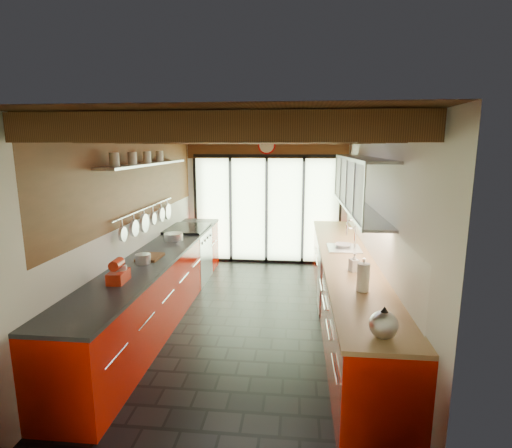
# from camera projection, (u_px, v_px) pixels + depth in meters

# --- Properties ---
(ground) EXTENTS (5.50, 5.50, 0.00)m
(ground) POSITION_uv_depth(u_px,v_px,m) (251.00, 318.00, 5.53)
(ground) COLOR black
(ground) RESTS_ON ground
(room_shell) EXTENTS (5.50, 5.50, 5.50)m
(room_shell) POSITION_uv_depth(u_px,v_px,m) (251.00, 200.00, 5.21)
(room_shell) COLOR silver
(room_shell) RESTS_ON ground
(ceiling_beams) EXTENTS (3.14, 5.06, 4.90)m
(ceiling_beams) POSITION_uv_depth(u_px,v_px,m) (254.00, 137.00, 5.43)
(ceiling_beams) COLOR #593316
(ceiling_beams) RESTS_ON ground
(glass_door) EXTENTS (2.95, 0.10, 2.90)m
(glass_door) POSITION_uv_depth(u_px,v_px,m) (267.00, 181.00, 7.84)
(glass_door) COLOR #C6EAAD
(glass_door) RESTS_ON ground
(left_counter) EXTENTS (0.68, 5.00, 0.92)m
(left_counter) POSITION_uv_depth(u_px,v_px,m) (160.00, 283.00, 5.57)
(left_counter) COLOR #B61000
(left_counter) RESTS_ON ground
(range_stove) EXTENTS (0.66, 0.90, 0.97)m
(range_stove) POSITION_uv_depth(u_px,v_px,m) (188.00, 255.00, 6.99)
(range_stove) COLOR silver
(range_stove) RESTS_ON ground
(right_counter) EXTENTS (0.68, 5.00, 0.92)m
(right_counter) POSITION_uv_depth(u_px,v_px,m) (346.00, 290.00, 5.32)
(right_counter) COLOR #B61000
(right_counter) RESTS_ON ground
(sink_assembly) EXTENTS (0.45, 0.52, 0.43)m
(sink_assembly) POSITION_uv_depth(u_px,v_px,m) (345.00, 246.00, 5.61)
(sink_assembly) COLOR silver
(sink_assembly) RESTS_ON right_counter
(upper_cabinets_right) EXTENTS (0.34, 3.00, 3.00)m
(upper_cabinets_right) POSITION_uv_depth(u_px,v_px,m) (360.00, 183.00, 5.32)
(upper_cabinets_right) COLOR silver
(upper_cabinets_right) RESTS_ON ground
(left_wall_fixtures) EXTENTS (0.28, 2.60, 0.96)m
(left_wall_fixtures) POSITION_uv_depth(u_px,v_px,m) (149.00, 185.00, 5.58)
(left_wall_fixtures) COLOR silver
(left_wall_fixtures) RESTS_ON ground
(stand_mixer) EXTENTS (0.18, 0.29, 0.26)m
(stand_mixer) POSITION_uv_depth(u_px,v_px,m) (119.00, 273.00, 4.23)
(stand_mixer) COLOR red
(stand_mixer) RESTS_ON left_counter
(pot_large) EXTENTS (0.22, 0.22, 0.12)m
(pot_large) POSITION_uv_depth(u_px,v_px,m) (143.00, 259.00, 4.90)
(pot_large) COLOR silver
(pot_large) RESTS_ON left_counter
(pot_small) EXTENTS (0.38, 0.38, 0.11)m
(pot_small) POSITION_uv_depth(u_px,v_px,m) (174.00, 237.00, 6.11)
(pot_small) COLOR silver
(pot_small) RESTS_ON left_counter
(cutting_board) EXTENTS (0.28, 0.38, 0.03)m
(cutting_board) POSITION_uv_depth(u_px,v_px,m) (150.00, 257.00, 5.14)
(cutting_board) COLOR brown
(cutting_board) RESTS_ON left_counter
(kettle) EXTENTS (0.23, 0.28, 0.26)m
(kettle) POSITION_uv_depth(u_px,v_px,m) (384.00, 323.00, 3.01)
(kettle) COLOR silver
(kettle) RESTS_ON right_counter
(paper_towel) EXTENTS (0.15, 0.15, 0.34)m
(paper_towel) POSITION_uv_depth(u_px,v_px,m) (363.00, 278.00, 3.96)
(paper_towel) COLOR white
(paper_towel) RESTS_ON right_counter
(soap_bottle) EXTENTS (0.13, 0.13, 0.22)m
(soap_bottle) POSITION_uv_depth(u_px,v_px,m) (354.00, 262.00, 4.59)
(soap_bottle) COLOR silver
(soap_bottle) RESTS_ON right_counter
(bowl) EXTENTS (0.27, 0.27, 0.06)m
(bowl) POSITION_uv_depth(u_px,v_px,m) (343.00, 246.00, 5.67)
(bowl) COLOR silver
(bowl) RESTS_ON right_counter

